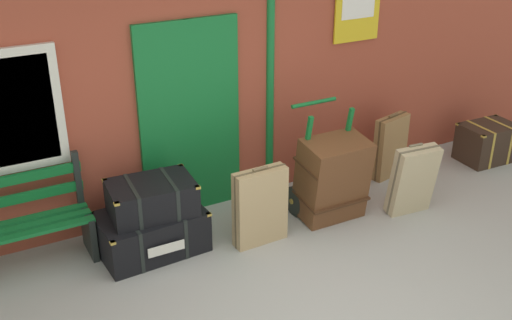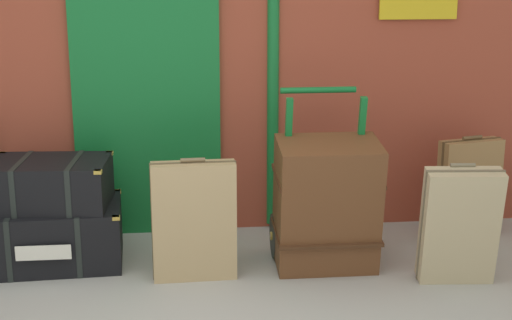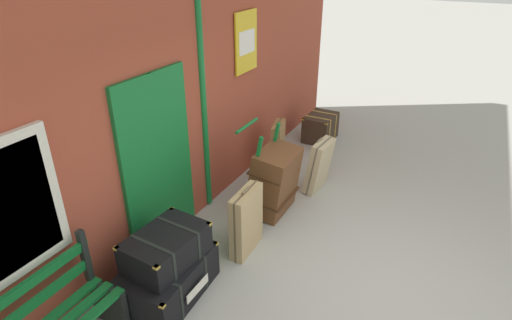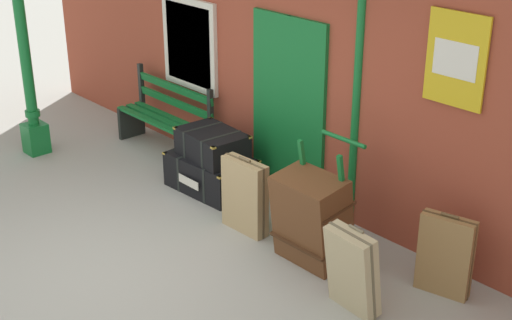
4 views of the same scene
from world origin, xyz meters
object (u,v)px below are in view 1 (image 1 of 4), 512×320
object	(u,v)px
steamer_trunk_base	(151,232)
suitcase_cream	(413,180)
steamer_trunk_middle	(152,198)
suitcase_caramel	(260,207)
corner_trunk	(487,142)
suitcase_brown	(390,147)
porters_trolley	(322,188)
platform_bench	(1,230)
large_brown_trunk	(332,178)

from	to	relation	value
steamer_trunk_base	suitcase_cream	xyz separation A→B (m)	(2.72, -0.63, 0.19)
steamer_trunk_middle	suitcase_caramel	xyz separation A→B (m)	(0.98, -0.36, -0.18)
corner_trunk	suitcase_brown	bearing A→B (deg)	170.49
porters_trolley	suitcase_cream	bearing A→B (deg)	-32.12
porters_trolley	corner_trunk	distance (m)	2.58
suitcase_cream	porters_trolley	bearing A→B (deg)	147.88
porters_trolley	platform_bench	bearing A→B (deg)	172.47
platform_bench	suitcase_brown	bearing A→B (deg)	-1.37
platform_bench	steamer_trunk_base	xyz separation A→B (m)	(1.31, -0.30, -0.23)
suitcase_caramel	corner_trunk	bearing A→B (deg)	5.36
porters_trolley	suitcase_cream	distance (m)	0.97
platform_bench	suitcase_cream	size ratio (longest dim) A/B	1.96
porters_trolley	suitcase_cream	world-z (taller)	porters_trolley
suitcase_brown	suitcase_cream	xyz separation A→B (m)	(-0.37, -0.83, 0.01)
platform_bench	porters_trolley	bearing A→B (deg)	-7.53
large_brown_trunk	suitcase_brown	distance (m)	1.29
large_brown_trunk	corner_trunk	bearing A→B (deg)	5.77
platform_bench	porters_trolley	size ratio (longest dim) A/B	1.33
steamer_trunk_middle	suitcase_caramel	size ratio (longest dim) A/B	1.01
large_brown_trunk	suitcase_caramel	xyz separation A→B (m)	(-0.90, -0.07, -0.07)
porters_trolley	suitcase_cream	size ratio (longest dim) A/B	1.47
platform_bench	corner_trunk	world-z (taller)	platform_bench
steamer_trunk_middle	large_brown_trunk	xyz separation A→B (m)	(1.88, -0.30, -0.12)
steamer_trunk_base	steamer_trunk_middle	size ratio (longest dim) A/B	1.23
porters_trolley	corner_trunk	size ratio (longest dim) A/B	1.70
steamer_trunk_base	steamer_trunk_middle	bearing A→B (deg)	1.14
steamer_trunk_middle	suitcase_brown	size ratio (longest dim) A/B	1.05
suitcase_cream	suitcase_brown	bearing A→B (deg)	65.68
steamer_trunk_base	suitcase_caramel	xyz separation A→B (m)	(1.01, -0.36, 0.19)
large_brown_trunk	suitcase_cream	xyz separation A→B (m)	(0.81, -0.34, -0.07)
large_brown_trunk	suitcase_cream	size ratio (longest dim) A/B	1.14
suitcase_cream	platform_bench	bearing A→B (deg)	166.94
steamer_trunk_base	suitcase_brown	size ratio (longest dim) A/B	1.29
suitcase_brown	corner_trunk	bearing A→B (deg)	-9.51
steamer_trunk_middle	suitcase_cream	distance (m)	2.77
platform_bench	suitcase_caramel	xyz separation A→B (m)	(2.32, -0.66, -0.05)
platform_bench	suitcase_brown	size ratio (longest dim) A/B	1.98
large_brown_trunk	corner_trunk	world-z (taller)	large_brown_trunk
corner_trunk	large_brown_trunk	bearing A→B (deg)	-174.23
porters_trolley	suitcase_caramel	world-z (taller)	porters_trolley
suitcase_brown	suitcase_caramel	world-z (taller)	suitcase_caramel
corner_trunk	porters_trolley	bearing A→B (deg)	-178.08
steamer_trunk_middle	large_brown_trunk	distance (m)	1.91
platform_bench	large_brown_trunk	world-z (taller)	platform_bench
steamer_trunk_base	steamer_trunk_middle	distance (m)	0.37
porters_trolley	large_brown_trunk	world-z (taller)	porters_trolley
suitcase_brown	suitcase_cream	size ratio (longest dim) A/B	0.99
steamer_trunk_base	suitcase_caramel	world-z (taller)	suitcase_caramel
suitcase_brown	suitcase_caramel	bearing A→B (deg)	-164.97
large_brown_trunk	steamer_trunk_base	bearing A→B (deg)	171.21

